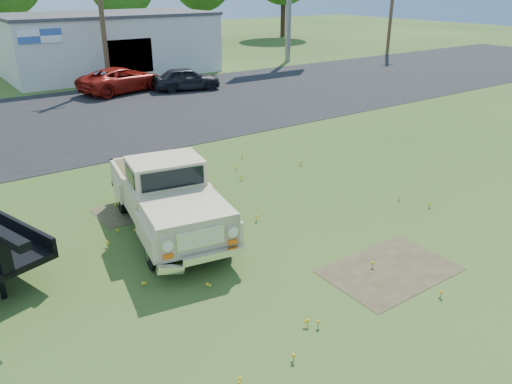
# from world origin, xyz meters

# --- Properties ---
(ground) EXTENTS (140.00, 140.00, 0.00)m
(ground) POSITION_xyz_m (0.00, 0.00, 0.00)
(ground) COLOR #2F4E19
(ground) RESTS_ON ground
(asphalt_lot) EXTENTS (90.00, 14.00, 0.02)m
(asphalt_lot) POSITION_xyz_m (0.00, 15.00, 0.00)
(asphalt_lot) COLOR black
(asphalt_lot) RESTS_ON ground
(dirt_patch_a) EXTENTS (3.00, 2.00, 0.01)m
(dirt_patch_a) POSITION_xyz_m (1.50, -3.00, 0.00)
(dirt_patch_a) COLOR #443A24
(dirt_patch_a) RESTS_ON ground
(dirt_patch_b) EXTENTS (2.20, 1.60, 0.01)m
(dirt_patch_b) POSITION_xyz_m (-2.00, 3.50, 0.00)
(dirt_patch_b) COLOR #443A24
(dirt_patch_b) RESTS_ON ground
(commercial_building) EXTENTS (14.20, 8.20, 4.15)m
(commercial_building) POSITION_xyz_m (6.00, 26.99, 2.10)
(commercial_building) COLOR silver
(commercial_building) RESTS_ON ground
(utility_pole_mid) EXTENTS (1.60, 0.30, 9.00)m
(utility_pole_mid) POSITION_xyz_m (4.00, 22.00, 4.60)
(utility_pole_mid) COLOR #462D20
(utility_pole_mid) RESTS_ON ground
(utility_pole_east) EXTENTS (1.60, 0.30, 9.00)m
(utility_pole_east) POSITION_xyz_m (30.00, 22.00, 4.60)
(utility_pole_east) COLOR #462D20
(utility_pole_east) RESTS_ON ground
(vintage_pickup_truck) EXTENTS (3.10, 5.86, 2.02)m
(vintage_pickup_truck) POSITION_xyz_m (-1.74, 1.77, 1.01)
(vintage_pickup_truck) COLOR #C7B286
(vintage_pickup_truck) RESTS_ON ground
(red_pickup) EXTENTS (5.68, 3.68, 1.46)m
(red_pickup) POSITION_xyz_m (4.05, 19.88, 0.73)
(red_pickup) COLOR maroon
(red_pickup) RESTS_ON ground
(dark_sedan) EXTENTS (4.30, 2.60, 1.37)m
(dark_sedan) POSITION_xyz_m (7.49, 18.16, 0.68)
(dark_sedan) COLOR black
(dark_sedan) RESTS_ON ground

